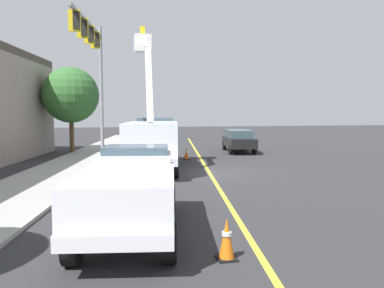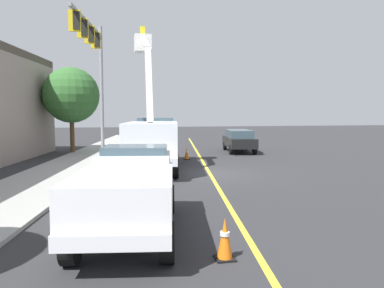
{
  "view_description": "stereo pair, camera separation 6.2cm",
  "coord_description": "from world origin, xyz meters",
  "views": [
    {
      "loc": [
        -17.24,
        4.54,
        3.0
      ],
      "look_at": [
        1.01,
        0.69,
        1.4
      ],
      "focal_mm": 34.21,
      "sensor_mm": 36.0,
      "label": 1
    },
    {
      "loc": [
        -17.25,
        4.47,
        3.0
      ],
      "look_at": [
        1.01,
        0.69,
        1.4
      ],
      "focal_mm": 34.21,
      "sensor_mm": 36.0,
      "label": 2
    }
  ],
  "objects": [
    {
      "name": "ground",
      "position": [
        0.0,
        0.0,
        0.0
      ],
      "size": [
        120.0,
        120.0,
        0.0
      ],
      "primitive_type": "plane",
      "color": "#2D2D30"
    },
    {
      "name": "sidewalk_far_side",
      "position": [
        1.15,
        7.34,
        0.06
      ],
      "size": [
        59.84,
        12.8,
        0.12
      ],
      "primitive_type": "cube",
      "rotation": [
        0.0,
        0.0,
        -0.15
      ],
      "color": "#9E9E99",
      "rests_on": "ground"
    },
    {
      "name": "lane_centre_stripe",
      "position": [
        0.0,
        0.0,
        0.0
      ],
      "size": [
        49.43,
        7.86,
        0.01
      ],
      "primitive_type": "cube",
      "rotation": [
        0.0,
        0.0,
        -0.15
      ],
      "color": "yellow",
      "rests_on": "ground"
    },
    {
      "name": "utility_bucket_truck",
      "position": [
        2.24,
        2.55,
        1.63
      ],
      "size": [
        8.49,
        3.73,
        7.65
      ],
      "color": "white",
      "rests_on": "ground"
    },
    {
      "name": "service_pickup_truck",
      "position": [
        -8.27,
        4.18,
        1.12
      ],
      "size": [
        5.86,
        2.94,
        2.06
      ],
      "color": "white",
      "rests_on": "ground"
    },
    {
      "name": "passing_minivan",
      "position": [
        9.25,
        -4.67,
        0.97
      ],
      "size": [
        5.04,
        2.62,
        1.69
      ],
      "color": "black",
      "rests_on": "ground"
    },
    {
      "name": "traffic_cone_leading",
      "position": [
        -10.27,
        2.34,
        0.43
      ],
      "size": [
        0.4,
        0.4,
        0.87
      ],
      "color": "black",
      "rests_on": "ground"
    },
    {
      "name": "traffic_cone_mid_front",
      "position": [
        5.66,
        0.08,
        0.38
      ],
      "size": [
        0.4,
        0.4,
        0.78
      ],
      "color": "black",
      "rests_on": "ground"
    },
    {
      "name": "traffic_signal_mast",
      "position": [
        5.0,
        5.71,
        6.24
      ],
      "size": [
        7.01,
        1.35,
        8.49
      ],
      "color": "gray",
      "rests_on": "ground"
    },
    {
      "name": "street_tree_right",
      "position": [
        10.65,
        7.65,
        4.26
      ],
      "size": [
        4.02,
        4.02,
        6.28
      ],
      "color": "brown",
      "rests_on": "ground"
    }
  ]
}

